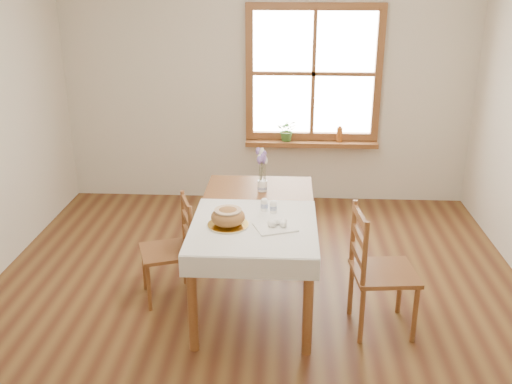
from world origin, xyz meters
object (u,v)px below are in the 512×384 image
Objects in this scene: chair_right at (384,271)px; flower_vase at (262,187)px; chair_left at (166,250)px; bread_plate at (228,225)px; dining_table at (256,220)px.

flower_vase is at bearing 42.81° from chair_right.
chair_left is 0.95m from flower_vase.
chair_right reaches higher than bread_plate.
bread_plate is at bearing -106.24° from flower_vase.
dining_table is 0.75m from chair_left.
chair_left is 2.92× the size of bread_plate.
chair_right is 1.16m from bread_plate.
dining_table is 1.92× the size of chair_left.
chair_right reaches higher than flower_vase.
chair_right reaches higher than chair_left.
dining_table is 5.59× the size of bread_plate.
bread_plate is at bearing -119.06° from dining_table.
chair_right reaches higher than dining_table.
chair_right is at bearing -3.65° from bread_plate.
chair_right is (0.94, -0.40, -0.19)m from dining_table.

